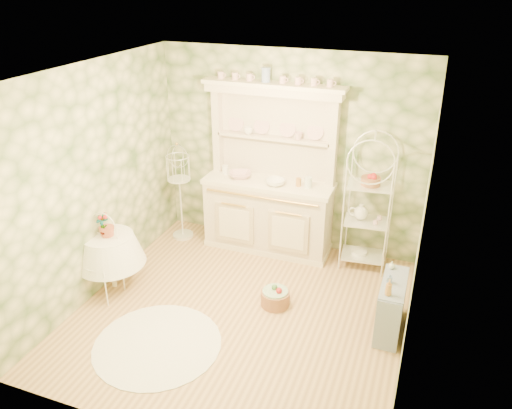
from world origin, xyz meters
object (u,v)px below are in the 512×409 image
(bakers_rack, at_px, (368,207))
(round_table, at_px, (111,259))
(side_shelf, at_px, (391,305))
(floor_basket, at_px, (275,296))
(kitchen_dresser, at_px, (269,172))
(cafe_chair, at_px, (99,259))
(birdcage_stand, at_px, (180,194))

(bakers_rack, distance_m, round_table, 3.25)
(side_shelf, distance_m, floor_basket, 1.32)
(kitchen_dresser, xyz_separation_m, bakers_rack, (1.34, -0.01, -0.30))
(round_table, height_order, cafe_chair, cafe_chair)
(bakers_rack, bearing_deg, round_table, -156.84)
(kitchen_dresser, relative_size, bakers_rack, 1.35)
(side_shelf, bearing_deg, cafe_chair, -167.49)
(round_table, bearing_deg, birdcage_stand, 82.21)
(floor_basket, bearing_deg, birdcage_stand, 148.46)
(cafe_chair, bearing_deg, floor_basket, 20.54)
(bakers_rack, relative_size, side_shelf, 2.28)
(birdcage_stand, bearing_deg, kitchen_dresser, 6.39)
(bakers_rack, distance_m, birdcage_stand, 2.62)
(birdcage_stand, distance_m, floor_basket, 2.19)
(bakers_rack, xyz_separation_m, cafe_chair, (-2.82, -1.76, -0.35))
(bakers_rack, height_order, birdcage_stand, bakers_rack)
(birdcage_stand, bearing_deg, side_shelf, -19.43)
(kitchen_dresser, bearing_deg, bakers_rack, -0.45)
(side_shelf, distance_m, birdcage_stand, 3.31)
(kitchen_dresser, relative_size, floor_basket, 5.93)
(cafe_chair, bearing_deg, round_table, 93.45)
(bakers_rack, xyz_separation_m, side_shelf, (0.49, -1.23, -0.53))
(birdcage_stand, bearing_deg, cafe_chair, -97.15)
(bakers_rack, bearing_deg, kitchen_dresser, 173.52)
(bakers_rack, distance_m, cafe_chair, 3.34)
(round_table, relative_size, cafe_chair, 0.78)
(bakers_rack, bearing_deg, floor_basket, -129.33)
(side_shelf, height_order, round_table, round_table)
(bakers_rack, height_order, cafe_chair, bakers_rack)
(kitchen_dresser, xyz_separation_m, birdcage_stand, (-1.28, -0.14, -0.45))
(bakers_rack, height_order, floor_basket, bakers_rack)
(kitchen_dresser, xyz_separation_m, cafe_chair, (-1.48, -1.77, -0.65))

